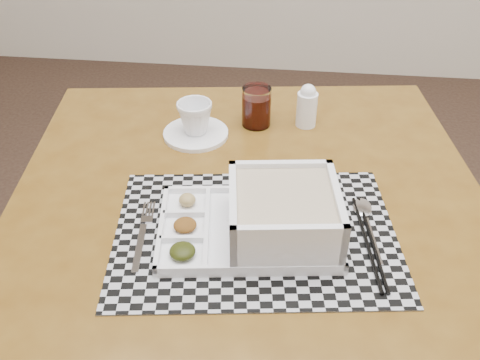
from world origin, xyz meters
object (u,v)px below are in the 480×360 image
dining_table (248,223)px  creamer_bottle (307,106)px  cup (195,118)px  juice_glass (256,108)px  serving_tray (274,219)px

dining_table → creamer_bottle: creamer_bottle is taller
creamer_bottle → cup: bearing=-162.9°
juice_glass → serving_tray: bearing=-80.5°
dining_table → cup: size_ratio=13.03×
dining_table → cup: bearing=124.6°
juice_glass → cup: bearing=-153.5°
juice_glass → dining_table: bearing=-88.0°
dining_table → serving_tray: 0.17m
dining_table → juice_glass: size_ratio=11.10×
serving_tray → cup: size_ratio=4.29×
cup → creamer_bottle: 0.26m
cup → creamer_bottle: creamer_bottle is taller
dining_table → creamer_bottle: 0.33m
dining_table → serving_tray: bearing=-64.3°
cup → juice_glass: 0.15m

